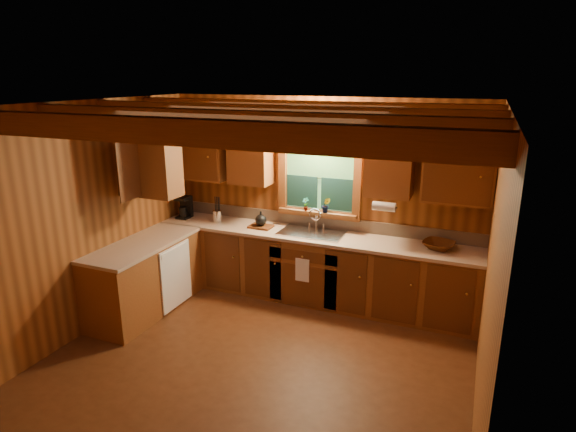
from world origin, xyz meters
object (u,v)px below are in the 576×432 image
Objects in this scene: cutting_board at (261,227)px; wicker_basket at (439,245)px; sink at (312,237)px; coffee_maker at (185,207)px.

wicker_basket is at bearing 1.91° from cutting_board.
sink reaches higher than wicker_basket.
coffee_maker is 0.86× the size of wicker_basket.
coffee_maker reaches higher than cutting_board.
wicker_basket is (3.48, 0.04, -0.11)m from coffee_maker.
coffee_maker reaches higher than wicker_basket.
wicker_basket is at bearing -1.30° from coffee_maker.
coffee_maker reaches higher than sink.
sink is 0.71m from cutting_board.
cutting_board is 2.27m from wicker_basket.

